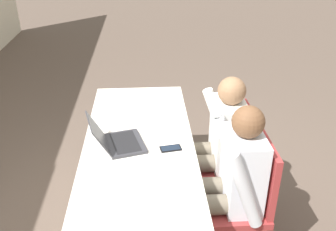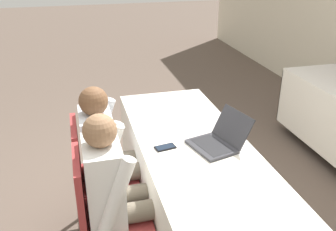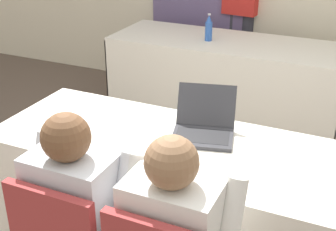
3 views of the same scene
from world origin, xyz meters
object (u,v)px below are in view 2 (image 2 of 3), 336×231
(person_white_shirt, at_px, (117,187))
(chair_near_left, at_px, (96,172))
(cell_phone, at_px, (165,147))
(person_checkered_shirt, at_px, (109,152))
(chair_near_right, at_px, (102,211))
(laptop, at_px, (218,140))

(person_white_shirt, bearing_deg, chair_near_left, 12.90)
(cell_phone, height_order, person_checkered_shirt, person_checkered_shirt)
(chair_near_left, height_order, chair_near_right, same)
(chair_near_right, xyz_separation_m, person_white_shirt, (0.00, 0.10, 0.16))
(person_white_shirt, bearing_deg, person_checkered_shirt, 0.00)
(cell_phone, height_order, chair_near_left, chair_near_left)
(chair_near_right, bearing_deg, cell_phone, -63.18)
(chair_near_right, bearing_deg, chair_near_left, 0.00)
(laptop, distance_m, cell_phone, 0.37)
(chair_near_left, xyz_separation_m, person_white_shirt, (0.45, 0.10, 0.16))
(chair_near_left, height_order, person_checkered_shirt, person_checkered_shirt)
(laptop, xyz_separation_m, chair_near_right, (0.17, -0.83, -0.30))
(cell_phone, xyz_separation_m, person_checkered_shirt, (-0.21, -0.37, -0.10))
(chair_near_right, distance_m, person_white_shirt, 0.19)
(cell_phone, xyz_separation_m, chair_near_left, (-0.21, -0.47, -0.26))
(laptop, height_order, person_checkered_shirt, person_checkered_shirt)
(chair_near_left, relative_size, person_white_shirt, 0.78)
(laptop, relative_size, chair_near_right, 0.46)
(cell_phone, bearing_deg, chair_near_right, -72.90)
(chair_near_left, bearing_deg, person_white_shirt, -167.10)
(chair_near_right, height_order, person_white_shirt, person_white_shirt)
(laptop, distance_m, chair_near_left, 0.92)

